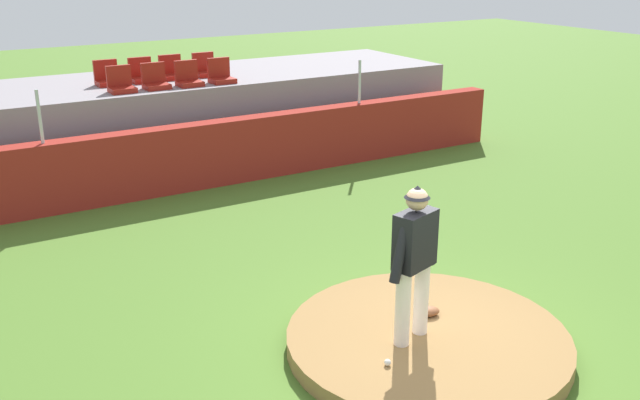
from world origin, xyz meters
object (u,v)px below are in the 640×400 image
Objects in this scene: fielding_glove at (427,311)px; stadium_chair_6 at (172,71)px; pitcher at (415,252)px; baseball at (388,362)px; stadium_chair_5 at (142,74)px; stadium_chair_1 at (155,81)px; stadium_chair_3 at (221,75)px; stadium_chair_7 at (205,69)px; stadium_chair_4 at (107,77)px; stadium_chair_0 at (121,84)px; stadium_chair_2 at (188,78)px.

stadium_chair_6 is at bearing 110.70° from fielding_glove.
pitcher is 1.22m from baseball.
stadium_chair_5 and stadium_chair_6 have the same top height.
stadium_chair_1 and stadium_chair_3 have the same top height.
stadium_chair_1 is 1.66m from stadium_chair_7.
stadium_chair_1 is at bearing 115.49° from fielding_glove.
fielding_glove is 9.06m from stadium_chair_4.
stadium_chair_4 is (-1.32, 8.81, 1.67)m from fielding_glove.
baseball is at bearing -127.35° from fielding_glove.
stadium_chair_6 is at bearing 69.31° from pitcher.
stadium_chair_5 is at bearing 178.76° from stadium_chair_4.
stadium_chair_0 is 1.64m from stadium_chair_6.
stadium_chair_2 and stadium_chair_6 have the same top height.
stadium_chair_1 is 0.85m from stadium_chair_5.
baseball is at bearing 91.53° from stadium_chair_0.
fielding_glove is 8.99m from stadium_chair_7.
baseball is 8.77m from stadium_chair_1.
fielding_glove is 8.13m from stadium_chair_1.
stadium_chair_3 is 0.92m from stadium_chair_7.
pitcher is at bearing 81.83° from stadium_chair_7.
stadium_chair_7 is (0.74, 0.91, 0.00)m from stadium_chair_2.
stadium_chair_3 is at bearing 105.47° from fielding_glove.
pitcher is at bearing 30.53° from baseball.
stadium_chair_5 is at bearing 73.50° from pitcher.
stadium_chair_6 is (1.38, 0.03, 0.00)m from stadium_chair_4.
stadium_chair_5 is (-1.39, 0.91, 0.00)m from stadium_chair_3.
stadium_chair_2 and stadium_chair_5 have the same top height.
stadium_chair_2 is at bearing 90.40° from stadium_chair_6.
fielding_glove is 8.20m from stadium_chair_0.
baseball is 0.15× the size of stadium_chair_3.
stadium_chair_1 is 1.00× the size of stadium_chair_2.
stadium_chair_0 is at bearing 22.51° from stadium_chair_7.
pitcher is 8.31m from stadium_chair_0.
baseball is (-0.57, -0.34, -1.03)m from pitcher.
fielding_glove is 8.07m from stadium_chair_2.
fielding_glove is at bearing 89.59° from stadium_chair_6.
stadium_chair_1 is at bearing -179.10° from stadium_chair_0.
stadium_chair_4 reaches higher than baseball.
stadium_chair_1 is 0.68m from stadium_chair_2.
stadium_chair_0 is 1.11m from stadium_chair_5.
stadium_chair_7 is at bearing 179.83° from stadium_chair_4.
pitcher is 3.68× the size of stadium_chair_0.
stadium_chair_7 is at bearing -91.77° from stadium_chair_3.
stadium_chair_6 is (0.06, 8.83, 1.67)m from fielding_glove.
stadium_chair_5 is 1.00× the size of stadium_chair_7.
stadium_chair_1 is at bearing 129.34° from stadium_chair_4.
stadium_chair_0 is 1.00× the size of stadium_chair_5.
baseball is at bearing 86.92° from stadium_chair_1.
stadium_chair_1 is at bearing -2.34° from stadium_chair_3.
pitcher is at bearing 90.73° from stadium_chair_1.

